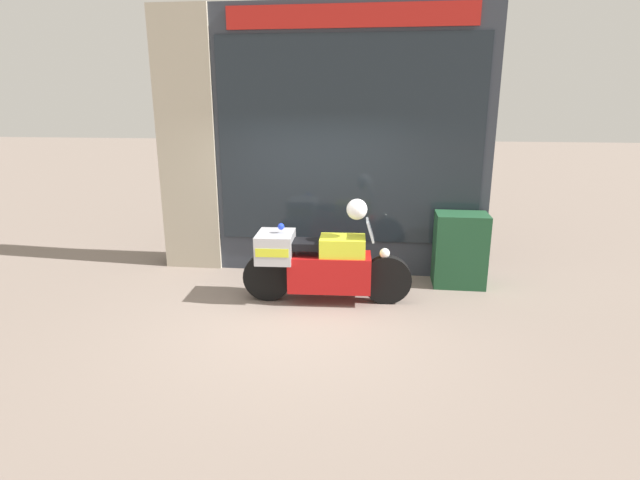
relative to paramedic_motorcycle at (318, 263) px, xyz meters
The scene contains 6 objects.
ground_plane 0.82m from the paramedic_motorcycle, 102.87° to the right, with size 60.00×60.00×0.00m, color gray.
shop_building 2.12m from the paramedic_motorcycle, 110.58° to the left, with size 5.15×0.55×4.07m.
window_display 1.47m from the paramedic_motorcycle, 79.83° to the left, with size 3.76×0.30×1.89m.
paramedic_motorcycle is the anchor object (origin of this frame).
utility_cabinet 2.20m from the paramedic_motorcycle, 23.98° to the left, with size 0.75×0.53×1.10m, color #1E4C2D.
white_helmet 0.91m from the paramedic_motorcycle, ahead, with size 0.28×0.28×0.28m, color white.
Camera 1 is at (0.96, -5.81, 2.68)m, focal length 28.00 mm.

